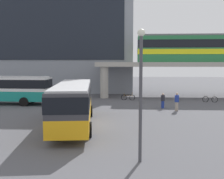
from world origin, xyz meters
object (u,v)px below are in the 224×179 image
(bus_main, at_px, (73,100))
(bus_secondary, at_px, (2,87))
(bicycle_brown, at_px, (128,97))
(bicycle_silver, at_px, (210,99))
(station_building, at_px, (57,35))
(train, at_px, (208,48))
(pedestrian_near_building, at_px, (163,101))
(pedestrian_by_bike_rack, at_px, (177,102))

(bus_main, distance_m, bus_secondary, 14.52)
(bus_secondary, relative_size, bicycle_brown, 6.24)
(bicycle_silver, xyz_separation_m, bicycle_brown, (-9.96, 1.16, 0.00))
(bus_secondary, xyz_separation_m, bicycle_silver, (24.44, 3.03, -1.63))
(bus_secondary, height_order, bicycle_brown, bus_secondary)
(station_building, relative_size, bicycle_brown, 14.82)
(train, xyz_separation_m, bicycle_silver, (-1.11, -5.62, -6.46))
(bus_secondary, xyz_separation_m, bicycle_brown, (14.48, 4.19, -1.63))
(bicycle_silver, height_order, bicycle_brown, same)
(train, xyz_separation_m, bus_secondary, (-25.55, -8.65, -4.83))
(bicycle_silver, bearing_deg, train, 78.84)
(bicycle_silver, relative_size, bicycle_brown, 0.99)
(bicycle_brown, bearing_deg, pedestrian_near_building, -58.01)
(bus_main, bearing_deg, bus_secondary, 135.69)
(station_building, relative_size, train, 1.35)
(pedestrian_by_bike_rack, bearing_deg, bicycle_brown, 123.27)
(train, height_order, bus_main, train)
(train, relative_size, bicycle_brown, 10.95)
(bicycle_brown, xyz_separation_m, pedestrian_by_bike_rack, (4.85, -7.39, 0.50))
(bus_main, bearing_deg, station_building, 107.29)
(bicycle_brown, relative_size, pedestrian_near_building, 1.12)
(station_building, bearing_deg, bus_main, -72.71)
(train, height_order, pedestrian_by_bike_rack, train)
(station_building, bearing_deg, pedestrian_near_building, -49.02)
(bicycle_silver, distance_m, bicycle_brown, 10.03)
(station_building, distance_m, pedestrian_by_bike_rack, 28.03)
(bus_secondary, bearing_deg, bicycle_brown, 16.14)
(bus_main, height_order, bicycle_brown, bus_main)
(bus_secondary, bearing_deg, station_building, 83.43)
(bicycle_silver, bearing_deg, bus_secondary, -172.94)
(bus_secondary, height_order, pedestrian_near_building, bus_secondary)
(station_building, bearing_deg, pedestrian_by_bike_rack, -49.25)
(bicycle_brown, xyz_separation_m, pedestrian_near_building, (3.66, -5.86, 0.38))
(station_building, xyz_separation_m, pedestrian_by_bike_rack, (17.37, -20.16, -8.77))
(train, height_order, bus_secondary, train)
(pedestrian_near_building, bearing_deg, station_building, 130.98)
(bicycle_brown, bearing_deg, station_building, 134.44)
(bicycle_brown, bearing_deg, train, 21.92)
(bus_main, bearing_deg, bicycle_silver, 43.14)
(pedestrian_by_bike_rack, bearing_deg, pedestrian_near_building, 127.85)
(train, bearing_deg, station_building, 160.57)
(bus_main, height_order, pedestrian_by_bike_rack, bus_main)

